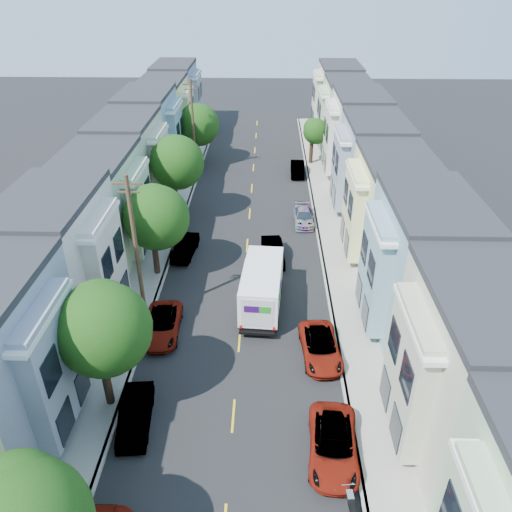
{
  "coord_description": "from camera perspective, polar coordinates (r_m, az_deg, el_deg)",
  "views": [
    {
      "loc": [
        1.63,
        -24.02,
        20.49
      ],
      "look_at": [
        0.87,
        6.64,
        2.2
      ],
      "focal_mm": 35.0,
      "sensor_mm": 36.0,
      "label": 1
    }
  ],
  "objects": [
    {
      "name": "parked_right_d",
      "position": [
        55.7,
        4.76,
        9.89
      ],
      "size": [
        1.56,
        4.18,
        1.38
      ],
      "primitive_type": "imported",
      "rotation": [
        0.0,
        0.0,
        -0.02
      ],
      "color": "#091D3F",
      "rests_on": "ground"
    },
    {
      "name": "centerline",
      "position": [
        44.1,
        -0.86,
        3.13
      ],
      "size": [
        0.12,
        70.0,
        0.01
      ],
      "primitive_type": "cube",
      "color": "gold",
      "rests_on": "ground"
    },
    {
      "name": "utility_pole_near",
      "position": [
        31.23,
        -13.49,
        0.46
      ],
      "size": [
        1.6,
        0.26,
        10.0
      ],
      "color": "#42301E",
      "rests_on": "ground"
    },
    {
      "name": "tree_far_r",
      "position": [
        58.17,
        6.75,
        13.91
      ],
      "size": [
        2.86,
        2.86,
        5.25
      ],
      "color": "black",
      "rests_on": "ground"
    },
    {
      "name": "townhouse_row_right",
      "position": [
        45.09,
        13.46,
        2.88
      ],
      "size": [
        5.0,
        70.0,
        8.5
      ],
      "primitive_type": "cube",
      "color": "beige",
      "rests_on": "ground"
    },
    {
      "name": "parked_left_c",
      "position": [
        32.26,
        -10.68,
        -7.77
      ],
      "size": [
        2.38,
        4.83,
        1.32
      ],
      "primitive_type": "imported",
      "rotation": [
        0.0,
        0.0,
        0.04
      ],
      "color": "#8B919C",
      "rests_on": "ground"
    },
    {
      "name": "motorcycle",
      "position": [
        24.18,
        10.75,
        -26.09
      ],
      "size": [
        0.28,
        2.05,
        0.81
      ],
      "rotation": [
        0.0,
        0.0,
        0.08
      ],
      "color": "black",
      "rests_on": "ground"
    },
    {
      "name": "road_slab",
      "position": [
        44.1,
        -0.86,
        3.14
      ],
      "size": [
        12.0,
        70.0,
        0.02
      ],
      "primitive_type": "cube",
      "color": "black",
      "rests_on": "ground"
    },
    {
      "name": "curb_right",
      "position": [
        44.26,
        7.0,
        3.1
      ],
      "size": [
        0.3,
        70.0,
        0.15
      ],
      "primitive_type": "cube",
      "color": "gray",
      "rests_on": "ground"
    },
    {
      "name": "tree_d",
      "position": [
        44.32,
        -9.13,
        10.48
      ],
      "size": [
        4.7,
        4.7,
        7.74
      ],
      "color": "black",
      "rests_on": "ground"
    },
    {
      "name": "utility_pole_far",
      "position": [
        54.81,
        -7.18,
        14.33
      ],
      "size": [
        1.6,
        0.26,
        10.0
      ],
      "color": "#42301E",
      "rests_on": "ground"
    },
    {
      "name": "parked_right_c",
      "position": [
        45.04,
        5.45,
        4.48
      ],
      "size": [
        1.78,
        4.09,
        1.22
      ],
      "primitive_type": "imported",
      "rotation": [
        0.0,
        0.0,
        0.02
      ],
      "color": "black",
      "rests_on": "ground"
    },
    {
      "name": "fedex_truck",
      "position": [
        33.26,
        0.67,
        -3.48
      ],
      "size": [
        2.52,
        6.54,
        3.14
      ],
      "rotation": [
        0.0,
        0.0,
        -0.07
      ],
      "color": "white",
      "rests_on": "ground"
    },
    {
      "name": "sidewalk_right",
      "position": [
        44.41,
        8.67,
        3.07
      ],
      "size": [
        2.6,
        70.0,
        0.15
      ],
      "primitive_type": "cube",
      "color": "gray",
      "rests_on": "ground"
    },
    {
      "name": "tree_e",
      "position": [
        58.01,
        -6.71,
        14.64
      ],
      "size": [
        4.7,
        4.7,
        6.89
      ],
      "color": "black",
      "rests_on": "ground"
    },
    {
      "name": "parked_left_b",
      "position": [
        27.12,
        -13.62,
        -17.25
      ],
      "size": [
        1.84,
        4.25,
        1.38
      ],
      "primitive_type": "imported",
      "rotation": [
        0.0,
        0.0,
        0.1
      ],
      "color": "#090A37",
      "rests_on": "ground"
    },
    {
      "name": "parked_right_a",
      "position": [
        25.52,
        8.81,
        -20.57
      ],
      "size": [
        2.66,
        5.14,
        1.38
      ],
      "primitive_type": "imported",
      "rotation": [
        0.0,
        0.0,
        -0.07
      ],
      "color": "#4D5457",
      "rests_on": "ground"
    },
    {
      "name": "lead_sedan",
      "position": [
        39.14,
        1.93,
        0.46
      ],
      "size": [
        1.94,
        4.47,
        1.45
      ],
      "primitive_type": "imported",
      "rotation": [
        0.0,
        0.0,
        0.1
      ],
      "color": "black",
      "rests_on": "ground"
    },
    {
      "name": "parked_left_d",
      "position": [
        40.22,
        -8.12,
        0.97
      ],
      "size": [
        1.86,
        4.23,
        1.37
      ],
      "primitive_type": "imported",
      "rotation": [
        0.0,
        0.0,
        -0.1
      ],
      "color": "black",
      "rests_on": "ground"
    },
    {
      "name": "sidewalk_left",
      "position": [
        44.94,
        -10.29,
        3.27
      ],
      "size": [
        2.6,
        70.0,
        0.15
      ],
      "primitive_type": "cube",
      "color": "gray",
      "rests_on": "ground"
    },
    {
      "name": "ground",
      "position": [
        31.61,
        -1.9,
        -9.61
      ],
      "size": [
        160.0,
        160.0,
        0.0
      ],
      "primitive_type": "plane",
      "color": "black",
      "rests_on": "ground"
    },
    {
      "name": "parked_right_b",
      "position": [
        30.33,
        7.37,
        -10.33
      ],
      "size": [
        2.52,
        4.88,
        1.31
      ],
      "primitive_type": "imported",
      "rotation": [
        0.0,
        0.0,
        0.07
      ],
      "color": "silver",
      "rests_on": "ground"
    },
    {
      "name": "tree_b",
      "position": [
        25.51,
        -17.19,
        -8.06
      ],
      "size": [
        4.7,
        4.7,
        7.43
      ],
      "color": "black",
      "rests_on": "ground"
    },
    {
      "name": "curb_left",
      "position": [
        44.7,
        -8.65,
        3.27
      ],
      "size": [
        0.3,
        70.0,
        0.15
      ],
      "primitive_type": "cube",
      "color": "gray",
      "rests_on": "ground"
    },
    {
      "name": "tree_c",
      "position": [
        36.13,
        -11.45,
        4.28
      ],
      "size": [
        4.7,
        4.7,
        7.09
      ],
      "color": "black",
      "rests_on": "ground"
    },
    {
      "name": "townhouse_row_left",
      "position": [
        45.89,
        -14.94,
        3.18
      ],
      "size": [
        5.0,
        70.0,
        8.5
      ],
      "primitive_type": "cube",
      "color": "beige",
      "rests_on": "ground"
    }
  ]
}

